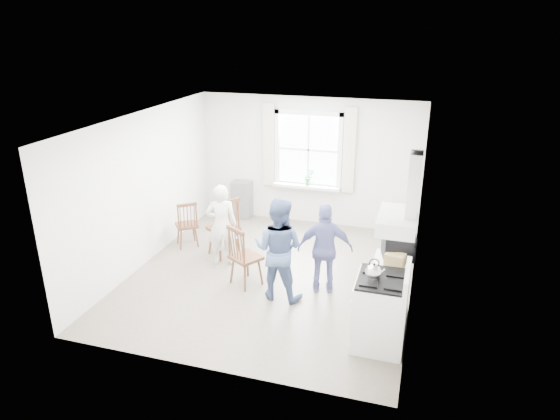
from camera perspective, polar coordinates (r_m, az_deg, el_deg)
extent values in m
cube|color=#7A6D5E|center=(8.38, -1.00, -7.52)|extent=(4.62, 5.12, 0.02)
cube|color=silver|center=(10.16, 3.31, 5.57)|extent=(4.62, 0.04, 2.64)
cube|color=silver|center=(5.70, -8.88, -7.39)|extent=(4.62, 0.04, 2.64)
cube|color=silver|center=(8.78, -15.33, 2.35)|extent=(0.04, 5.12, 2.64)
cube|color=silver|center=(7.51, 15.67, -0.82)|extent=(0.04, 5.12, 2.64)
cube|color=white|center=(7.50, -1.12, 10.37)|extent=(4.62, 5.12, 0.02)
cube|color=white|center=(10.07, 3.29, 6.89)|extent=(1.20, 0.02, 1.40)
cube|color=white|center=(9.88, 3.34, 11.05)|extent=(1.38, 0.09, 0.09)
cube|color=white|center=(10.24, 3.16, 2.81)|extent=(1.38, 0.09, 0.09)
cube|color=white|center=(10.20, -0.30, 7.12)|extent=(0.09, 0.09, 1.58)
cube|color=white|center=(9.91, 6.90, 6.55)|extent=(0.09, 0.09, 1.58)
cube|color=white|center=(10.17, 3.07, 2.76)|extent=(1.38, 0.24, 0.06)
cube|color=beige|center=(10.23, -1.27, 7.44)|extent=(0.24, 0.05, 1.70)
cube|color=beige|center=(9.86, 7.90, 6.73)|extent=(0.24, 0.05, 1.70)
cube|color=white|center=(6.10, 13.26, -1.24)|extent=(0.45, 0.76, 0.18)
cube|color=white|center=(5.94, 15.08, 2.82)|extent=(0.14, 0.30, 0.76)
cube|color=gray|center=(10.66, -4.37, 1.21)|extent=(0.40, 0.30, 0.80)
cube|color=white|center=(6.68, 11.35, -11.36)|extent=(0.65, 0.76, 0.92)
cube|color=black|center=(6.44, 11.65, -7.78)|extent=(0.61, 0.72, 0.03)
cube|color=white|center=(6.39, 14.35, -7.40)|extent=(0.06, 0.76, 0.20)
cylinder|color=silver|center=(6.58, 8.48, -9.23)|extent=(0.02, 0.61, 0.02)
sphere|color=silver|center=(6.34, 10.64, -7.00)|extent=(0.21, 0.21, 0.21)
cylinder|color=silver|center=(6.37, 10.61, -7.50)|extent=(0.19, 0.19, 0.04)
torus|color=black|center=(6.28, 10.72, -6.00)|extent=(0.13, 0.04, 0.13)
cube|color=white|center=(7.28, 12.53, -8.64)|extent=(0.50, 0.55, 0.90)
cube|color=black|center=(7.09, 13.30, -4.58)|extent=(0.48, 0.45, 0.19)
cube|color=black|center=(7.02, 13.43, -3.22)|extent=(0.48, 0.45, 0.17)
cube|color=tan|center=(6.87, 13.00, -5.54)|extent=(0.29, 0.24, 0.16)
cube|color=#4F2B19|center=(9.44, -10.62, -1.70)|extent=(0.52, 0.52, 0.05)
cube|color=#4F2B19|center=(9.20, -10.53, -0.66)|extent=(0.32, 0.27, 0.49)
cylinder|color=#4F2B19|center=(9.52, -10.54, -2.89)|extent=(0.03, 0.03, 0.39)
cube|color=#4F2B19|center=(7.94, -3.92, -5.42)|extent=(0.59, 0.58, 0.05)
cube|color=#4F2B19|center=(7.72, -5.07, -3.96)|extent=(0.38, 0.27, 0.56)
cylinder|color=#4F2B19|center=(8.05, -3.88, -6.98)|extent=(0.04, 0.04, 0.45)
cube|color=#4F2B19|center=(8.94, -6.48, -2.11)|extent=(0.64, 0.65, 0.06)
cube|color=#4F2B19|center=(8.66, -5.85, -0.68)|extent=(0.31, 0.41, 0.61)
cylinder|color=#4F2B19|center=(9.04, -6.41, -3.66)|extent=(0.04, 0.04, 0.48)
imported|color=silver|center=(8.52, -6.69, -1.74)|extent=(0.69, 0.69, 1.45)
imported|color=#4A5D8A|center=(7.42, -0.19, -4.49)|extent=(0.82, 0.82, 1.59)
imported|color=navy|center=(7.64, 5.18, -4.44)|extent=(1.01, 1.01, 1.44)
imported|color=#337339|center=(10.08, 3.36, 3.82)|extent=(0.25, 0.25, 0.35)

